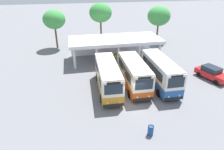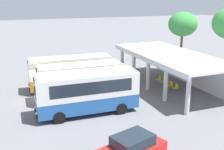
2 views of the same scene
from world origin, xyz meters
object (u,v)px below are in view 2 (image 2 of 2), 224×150
object	(u,v)px
city_bus_nearest_orange	(71,72)
parked_car_flank	(130,150)
city_bus_second_in_row	(81,80)
city_bus_middle_cream	(87,91)
waiting_chair_fifth_seat	(176,87)
waiting_chair_middle_seat	(166,83)
waiting_chair_end_by_column	(159,79)
waiting_chair_fourth_seat	(170,85)
waiting_chair_second_from_end	(163,81)

from	to	relation	value
city_bus_nearest_orange	parked_car_flank	size ratio (longest dim) A/B	1.82
city_bus_second_in_row	city_bus_middle_cream	world-z (taller)	city_bus_middle_cream
city_bus_nearest_orange	city_bus_middle_cream	size ratio (longest dim) A/B	1.02
city_bus_second_in_row	waiting_chair_fifth_seat	distance (m)	9.03
city_bus_middle_cream	waiting_chair_fifth_seat	world-z (taller)	city_bus_middle_cream
city_bus_middle_cream	waiting_chair_middle_seat	bearing A→B (deg)	109.42
waiting_chair_end_by_column	waiting_chair_fourth_seat	bearing A→B (deg)	-0.58
waiting_chair_end_by_column	waiting_chair_middle_seat	xyz separation A→B (m)	(1.48, 0.00, 0.00)
parked_car_flank	waiting_chair_end_by_column	size ratio (longest dim) A/B	5.15
city_bus_second_in_row	city_bus_middle_cream	xyz separation A→B (m)	(3.12, -0.31, 0.06)
city_bus_middle_cream	waiting_chair_end_by_column	xyz separation A→B (m)	(-4.67, 9.04, -1.31)
city_bus_nearest_orange	parked_car_flank	bearing A→B (deg)	0.42
waiting_chair_middle_seat	waiting_chair_fifth_seat	distance (m)	1.48
parked_car_flank	waiting_chair_fifth_seat	xyz separation A→B (m)	(-8.98, 8.86, -0.30)
waiting_chair_middle_seat	waiting_chair_second_from_end	bearing A→B (deg)	172.71
city_bus_nearest_orange	waiting_chair_middle_seat	world-z (taller)	city_bus_nearest_orange
city_bus_second_in_row	waiting_chair_end_by_column	world-z (taller)	city_bus_second_in_row
parked_car_flank	waiting_chair_middle_seat	bearing A→B (deg)	140.04
waiting_chair_fourth_seat	waiting_chair_middle_seat	bearing A→B (deg)	177.99
waiting_chair_fourth_seat	parked_car_flank	bearing A→B (deg)	-41.96
waiting_chair_second_from_end	waiting_chair_middle_seat	size ratio (longest dim) A/B	1.00
parked_car_flank	city_bus_middle_cream	bearing A→B (deg)	-177.82
waiting_chair_end_by_column	waiting_chair_fourth_seat	size ratio (longest dim) A/B	1.00
city_bus_nearest_orange	waiting_chair_second_from_end	world-z (taller)	city_bus_nearest_orange
waiting_chair_second_from_end	city_bus_second_in_row	bearing A→B (deg)	-84.74
city_bus_nearest_orange	waiting_chair_middle_seat	size ratio (longest dim) A/B	9.39
city_bus_nearest_orange	waiting_chair_fourth_seat	size ratio (longest dim) A/B	9.39
parked_car_flank	waiting_chair_middle_seat	xyz separation A→B (m)	(-10.46, 8.77, -0.30)
parked_car_flank	waiting_chair_second_from_end	size ratio (longest dim) A/B	5.15
city_bus_nearest_orange	parked_car_flank	distance (m)	13.54
city_bus_middle_cream	parked_car_flank	size ratio (longest dim) A/B	1.78
city_bus_nearest_orange	waiting_chair_end_by_column	size ratio (longest dim) A/B	9.39
waiting_chair_end_by_column	city_bus_nearest_orange	bearing A→B (deg)	-100.00
parked_car_flank	waiting_chair_second_from_end	bearing A→B (deg)	141.65
waiting_chair_fourth_seat	waiting_chair_end_by_column	bearing A→B (deg)	179.42
city_bus_second_in_row	waiting_chair_middle_seat	size ratio (longest dim) A/B	8.68
city_bus_nearest_orange	city_bus_second_in_row	bearing A→B (deg)	2.51
waiting_chair_fifth_seat	city_bus_nearest_orange	bearing A→B (deg)	-116.78
city_bus_middle_cream	waiting_chair_end_by_column	bearing A→B (deg)	117.31
city_bus_middle_cream	waiting_chair_second_from_end	size ratio (longest dim) A/B	9.16
city_bus_nearest_orange	waiting_chair_fourth_seat	bearing A→B (deg)	66.84
waiting_chair_end_by_column	waiting_chair_fifth_seat	bearing A→B (deg)	1.92
city_bus_second_in_row	waiting_chair_fourth_seat	xyz separation A→B (m)	(0.67, 8.70, -1.25)
parked_car_flank	waiting_chair_fifth_seat	bearing A→B (deg)	135.38
city_bus_nearest_orange	city_bus_middle_cream	world-z (taller)	city_bus_middle_cream
city_bus_middle_cream	parked_car_flank	distance (m)	7.35
parked_car_flank	waiting_chair_end_by_column	xyz separation A→B (m)	(-11.94, 8.76, -0.30)
city_bus_second_in_row	waiting_chair_middle_seat	world-z (taller)	city_bus_second_in_row
city_bus_second_in_row	waiting_chair_fifth_seat	xyz separation A→B (m)	(1.41, 8.83, -1.25)
waiting_chair_end_by_column	waiting_chair_fifth_seat	xyz separation A→B (m)	(2.96, 0.10, 0.00)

